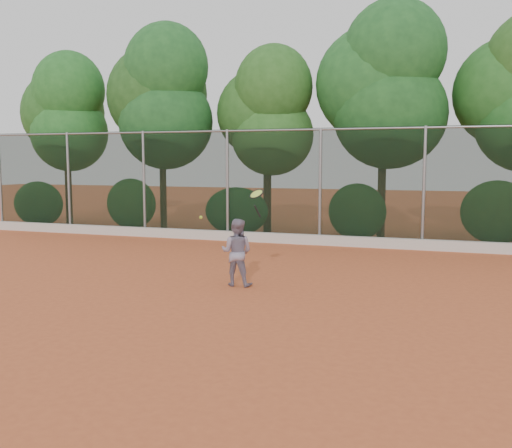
% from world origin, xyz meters
% --- Properties ---
extents(ground, '(80.00, 80.00, 0.00)m').
position_xyz_m(ground, '(0.00, 0.00, 0.00)').
color(ground, '#C3572E').
rests_on(ground, ground).
extents(concrete_curb, '(24.00, 0.20, 0.30)m').
position_xyz_m(concrete_curb, '(0.00, 6.82, 0.15)').
color(concrete_curb, beige).
rests_on(concrete_curb, ground).
extents(tennis_player, '(0.68, 0.54, 1.37)m').
position_xyz_m(tennis_player, '(-0.34, 0.80, 0.68)').
color(tennis_player, gray).
rests_on(tennis_player, ground).
extents(chainlink_fence, '(24.09, 0.09, 3.50)m').
position_xyz_m(chainlink_fence, '(-0.00, 7.00, 1.86)').
color(chainlink_fence, black).
rests_on(chainlink_fence, ground).
extents(foliage_backdrop, '(23.70, 3.63, 7.55)m').
position_xyz_m(foliage_backdrop, '(-0.55, 8.98, 4.40)').
color(foliage_backdrop, '#422A19').
rests_on(foliage_backdrop, ground).
extents(tennis_racket, '(0.37, 0.35, 0.58)m').
position_xyz_m(tennis_racket, '(0.08, 0.78, 1.84)').
color(tennis_racket, black).
rests_on(tennis_racket, ground).
extents(tennis_ball_in_flight, '(0.07, 0.07, 0.07)m').
position_xyz_m(tennis_ball_in_flight, '(-1.28, 1.13, 1.33)').
color(tennis_ball_in_flight, '#B0CB2E').
rests_on(tennis_ball_in_flight, ground).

